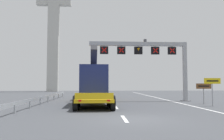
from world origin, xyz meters
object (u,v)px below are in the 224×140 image
at_px(overhead_lane_gantry, 151,53).
at_px(bridge_pylon_distant, 54,18).
at_px(heavy_haul_truck_yellow, 93,84).
at_px(tourist_info_sign_brown, 204,88).
at_px(exit_sign_yellow, 212,85).

distance_m(overhead_lane_gantry, bridge_pylon_distant, 41.99).
distance_m(heavy_haul_truck_yellow, tourist_info_sign_brown, 11.02).
height_order(heavy_haul_truck_yellow, exit_sign_yellow, heavy_haul_truck_yellow).
relative_size(exit_sign_yellow, tourist_info_sign_brown, 1.24).
xyz_separation_m(tourist_info_sign_brown, bridge_pylon_distant, (-22.36, 39.14, 17.86)).
bearing_deg(tourist_info_sign_brown, heavy_haul_truck_yellow, 169.81).
xyz_separation_m(heavy_haul_truck_yellow, tourist_info_sign_brown, (10.83, -1.95, -0.47)).
relative_size(heavy_haul_truck_yellow, exit_sign_yellow, 5.75).
distance_m(overhead_lane_gantry, heavy_haul_truck_yellow, 7.59).
xyz_separation_m(overhead_lane_gantry, bridge_pylon_distant, (-18.00, 35.29, 13.91)).
bearing_deg(exit_sign_yellow, tourist_info_sign_brown, 84.22).
height_order(overhead_lane_gantry, exit_sign_yellow, overhead_lane_gantry).
height_order(tourist_info_sign_brown, bridge_pylon_distant, bridge_pylon_distant).
bearing_deg(tourist_info_sign_brown, exit_sign_yellow, -95.78).
relative_size(exit_sign_yellow, bridge_pylon_distant, 0.06).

